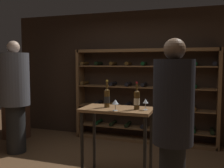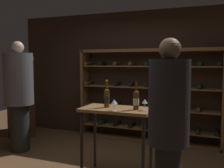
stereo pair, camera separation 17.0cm
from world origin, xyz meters
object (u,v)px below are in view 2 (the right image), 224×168
(wine_rack, at_px, (148,96))
(person_bystander_red_print, at_px, (169,121))
(display_cabinet, at_px, (21,97))
(tasting_table, at_px, (117,119))
(person_guest_blue_shirt, at_px, (19,91))
(wine_bottle_green_slim, at_px, (107,98))
(wine_bottle_black_capsule, at_px, (136,100))
(wine_glass_stemmed_left, at_px, (145,102))
(wine_glass_stemmed_center, at_px, (114,102))

(wine_rack, relative_size, person_bystander_red_print, 1.55)
(display_cabinet, bearing_deg, person_bystander_red_print, -27.66)
(tasting_table, bearing_deg, person_guest_blue_shirt, 169.24)
(display_cabinet, bearing_deg, wine_bottle_green_slim, -23.61)
(tasting_table, bearing_deg, wine_bottle_green_slim, 173.95)
(wine_bottle_green_slim, height_order, wine_bottle_black_capsule, wine_bottle_green_slim)
(person_guest_blue_shirt, xyz_separation_m, person_bystander_red_print, (2.84, -1.09, -0.06))
(person_guest_blue_shirt, bearing_deg, wine_rack, -41.71)
(wine_rack, height_order, tasting_table, wine_rack)
(wine_bottle_green_slim, bearing_deg, wine_rack, 84.94)
(display_cabinet, xyz_separation_m, wine_bottle_green_slim, (2.43, -1.06, 0.25))
(person_guest_blue_shirt, distance_m, wine_glass_stemmed_left, 2.45)
(wine_rack, distance_m, person_bystander_red_print, 2.59)
(person_guest_blue_shirt, distance_m, person_bystander_red_print, 3.04)
(wine_bottle_green_slim, bearing_deg, display_cabinet, 156.39)
(tasting_table, xyz_separation_m, person_guest_blue_shirt, (-2.02, 0.38, 0.25))
(wine_bottle_green_slim, bearing_deg, wine_bottle_black_capsule, -3.03)
(wine_bottle_green_slim, relative_size, wine_bottle_black_capsule, 1.04)
(tasting_table, bearing_deg, display_cabinet, 157.35)
(tasting_table, height_order, wine_bottle_black_capsule, wine_bottle_black_capsule)
(person_bystander_red_print, height_order, wine_bottle_black_capsule, person_bystander_red_print)
(wine_bottle_green_slim, bearing_deg, wine_glass_stemmed_left, -3.30)
(display_cabinet, bearing_deg, wine_glass_stemmed_left, -20.15)
(wine_bottle_green_slim, bearing_deg, wine_glass_stemmed_center, -46.52)
(person_guest_blue_shirt, height_order, display_cabinet, person_guest_blue_shirt)
(wine_bottle_black_capsule, bearing_deg, tasting_table, 178.68)
(tasting_table, xyz_separation_m, person_bystander_red_print, (0.82, -0.71, 0.19))
(person_guest_blue_shirt, bearing_deg, wine_bottle_black_capsule, -85.38)
(wine_rack, relative_size, wine_glass_stemmed_left, 19.21)
(person_guest_blue_shirt, relative_size, wine_bottle_green_slim, 5.16)
(person_bystander_red_print, height_order, wine_glass_stemmed_center, person_bystander_red_print)
(wine_rack, distance_m, wine_bottle_green_slim, 1.74)
(display_cabinet, bearing_deg, tasting_table, -22.65)
(tasting_table, bearing_deg, person_bystander_red_print, -40.70)
(tasting_table, xyz_separation_m, wine_glass_stemmed_left, (0.40, -0.02, 0.26))
(person_guest_blue_shirt, relative_size, person_bystander_red_print, 1.07)
(tasting_table, xyz_separation_m, wine_bottle_green_slim, (-0.16, 0.02, 0.29))
(wine_rack, xyz_separation_m, wine_glass_stemmed_center, (0.04, -1.93, 0.16))
(wine_bottle_black_capsule, relative_size, wine_glass_stemmed_left, 2.48)
(tasting_table, relative_size, wine_glass_stemmed_center, 6.70)
(person_guest_blue_shirt, bearing_deg, display_cabinet, 53.41)
(display_cabinet, height_order, wine_glass_stemmed_left, display_cabinet)
(wine_rack, height_order, display_cabinet, wine_rack)
(wine_bottle_black_capsule, bearing_deg, person_guest_blue_shirt, 170.35)
(person_bystander_red_print, height_order, wine_glass_stemmed_left, person_bystander_red_print)
(wine_rack, relative_size, tasting_table, 2.92)
(display_cabinet, distance_m, wine_bottle_black_capsule, 3.07)
(wine_bottle_black_capsule, xyz_separation_m, wine_glass_stemmed_center, (-0.24, -0.18, -0.02))
(person_guest_blue_shirt, bearing_deg, person_bystander_red_print, -96.74)
(tasting_table, xyz_separation_m, wine_bottle_black_capsule, (0.28, -0.01, 0.28))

